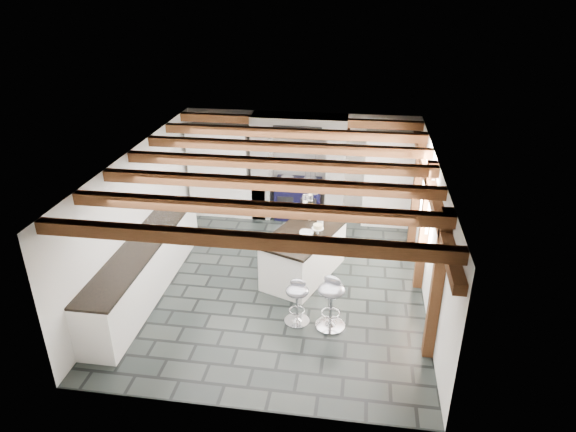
# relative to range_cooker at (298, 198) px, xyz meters

# --- Properties ---
(ground) EXTENTS (6.00, 6.00, 0.00)m
(ground) POSITION_rel_range_cooker_xyz_m (0.00, -2.68, -0.47)
(ground) COLOR black
(ground) RESTS_ON ground
(room_shell) EXTENTS (6.00, 6.03, 6.00)m
(room_shell) POSITION_rel_range_cooker_xyz_m (-0.61, -1.26, 0.60)
(room_shell) COLOR silver
(room_shell) RESTS_ON ground
(range_cooker) EXTENTS (1.00, 0.63, 0.99)m
(range_cooker) POSITION_rel_range_cooker_xyz_m (0.00, 0.00, 0.00)
(range_cooker) COLOR black
(range_cooker) RESTS_ON ground
(kitchen_island) EXTENTS (1.51, 1.99, 1.17)m
(kitchen_island) POSITION_rel_range_cooker_xyz_m (0.41, -2.40, -0.02)
(kitchen_island) COLOR white
(kitchen_island) RESTS_ON ground
(bar_stool_near) EXTENTS (0.56, 0.56, 0.86)m
(bar_stool_near) POSITION_rel_range_cooker_xyz_m (1.00, -3.83, 0.07)
(bar_stool_near) COLOR silver
(bar_stool_near) RESTS_ON ground
(bar_stool_far) EXTENTS (0.39, 0.39, 0.73)m
(bar_stool_far) POSITION_rel_range_cooker_xyz_m (0.47, -3.79, -0.01)
(bar_stool_far) COLOR silver
(bar_stool_far) RESTS_ON ground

